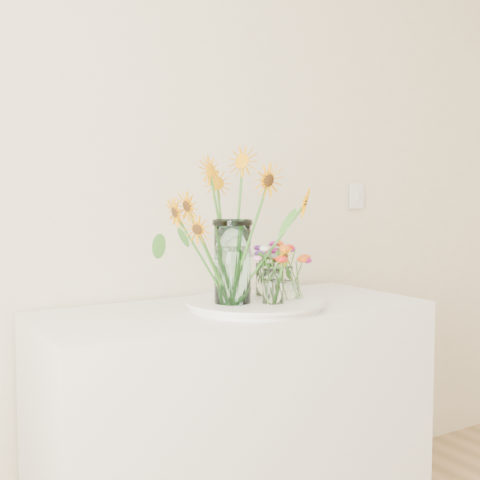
{
  "coord_description": "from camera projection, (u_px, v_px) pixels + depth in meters",
  "views": [
    {
      "loc": [
        -1.21,
        0.1,
        1.29
      ],
      "look_at": [
        -0.15,
        1.84,
        1.15
      ],
      "focal_mm": 45.0,
      "sensor_mm": 36.0,
      "label": 1
    }
  ],
  "objects": [
    {
      "name": "counter",
      "position": [
        236.0,
        429.0,
        2.19
      ],
      "size": [
        1.4,
        0.6,
        0.9
      ],
      "primitive_type": "cube",
      "color": "white",
      "rests_on": "ground_plane"
    },
    {
      "name": "tray",
      "position": [
        255.0,
        305.0,
        2.12
      ],
      "size": [
        0.46,
        0.46,
        0.02
      ],
      "primitive_type": "cylinder",
      "color": "white",
      "rests_on": "counter"
    },
    {
      "name": "mason_jar",
      "position": [
        232.0,
        262.0,
        2.05
      ],
      "size": [
        0.13,
        0.13,
        0.29
      ],
      "primitive_type": "cylinder",
      "rotation": [
        0.0,
        0.0,
        -0.03
      ],
      "color": "#B3EBDA",
      "rests_on": "tray"
    },
    {
      "name": "sunflower_bouquet",
      "position": [
        232.0,
        226.0,
        2.04
      ],
      "size": [
        0.81,
        0.81,
        0.54
      ],
      "primitive_type": null,
      "rotation": [
        0.0,
        0.0,
        -0.03
      ],
      "color": "orange",
      "rests_on": "tray"
    },
    {
      "name": "small_vase_a",
      "position": [
        273.0,
        287.0,
        2.05
      ],
      "size": [
        0.09,
        0.09,
        0.12
      ],
      "primitive_type": "cylinder",
      "rotation": [
        0.0,
        0.0,
        0.19
      ],
      "color": "white",
      "rests_on": "tray"
    },
    {
      "name": "wildflower_posy_a",
      "position": [
        273.0,
        274.0,
        2.05
      ],
      "size": [
        0.2,
        0.2,
        0.21
      ],
      "primitive_type": null,
      "color": "orange",
      "rests_on": "tray"
    },
    {
      "name": "small_vase_b",
      "position": [
        289.0,
        283.0,
        2.16
      ],
      "size": [
        0.1,
        0.1,
        0.12
      ],
      "primitive_type": null,
      "rotation": [
        0.0,
        0.0,
        -0.25
      ],
      "color": "white",
      "rests_on": "tray"
    },
    {
      "name": "wildflower_posy_b",
      "position": [
        289.0,
        270.0,
        2.16
      ],
      "size": [
        0.22,
        0.22,
        0.21
      ],
      "primitive_type": null,
      "color": "orange",
      "rests_on": "tray"
    },
    {
      "name": "small_vase_c",
      "position": [
        265.0,
        280.0,
        2.22
      ],
      "size": [
        0.09,
        0.09,
        0.12
      ],
      "primitive_type": "cylinder",
      "rotation": [
        0.0,
        0.0,
        0.29
      ],
      "color": "white",
      "rests_on": "tray"
    },
    {
      "name": "wildflower_posy_c",
      "position": [
        265.0,
        268.0,
        2.22
      ],
      "size": [
        0.17,
        0.17,
        0.21
      ],
      "primitive_type": null,
      "color": "orange",
      "rests_on": "tray"
    }
  ]
}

